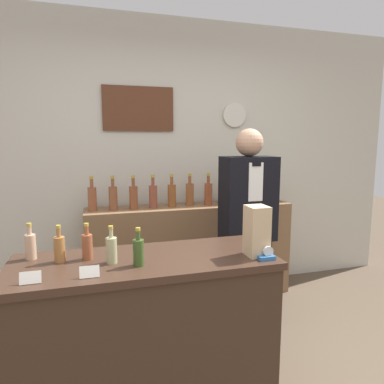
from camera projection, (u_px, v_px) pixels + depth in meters
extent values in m
cube|color=beige|center=(161.00, 160.00, 3.39)|extent=(5.20, 0.06, 2.70)
cube|color=#522C1A|center=(138.00, 109.00, 3.21)|extent=(0.66, 0.02, 0.41)
cylinder|color=beige|center=(234.00, 115.00, 3.48)|extent=(0.24, 0.03, 0.24)
cube|color=brown|center=(191.00, 252.00, 3.35)|extent=(1.98, 0.36, 0.92)
cube|color=#382619|center=(147.00, 339.00, 1.92)|extent=(1.38, 0.53, 0.87)
cube|color=#3A261B|center=(145.00, 262.00, 1.86)|extent=(1.41, 0.56, 0.04)
cylinder|color=#2D5123|center=(191.00, 380.00, 1.81)|extent=(0.07, 0.07, 0.26)
cylinder|color=brown|center=(261.00, 366.00, 1.92)|extent=(0.07, 0.07, 0.26)
cube|color=black|center=(246.00, 284.00, 2.80)|extent=(0.31, 0.25, 0.76)
cube|color=black|center=(248.00, 198.00, 2.70)|extent=(0.41, 0.25, 0.66)
cube|color=white|center=(256.00, 182.00, 2.55)|extent=(0.12, 0.01, 0.29)
cube|color=black|center=(256.00, 164.00, 2.53)|extent=(0.07, 0.01, 0.03)
sphere|color=tan|center=(249.00, 143.00, 2.63)|extent=(0.21, 0.21, 0.21)
cylinder|color=#B27047|center=(264.00, 197.00, 3.45)|extent=(0.20, 0.20, 0.11)
sphere|color=#2D6B2D|center=(264.00, 180.00, 3.43)|extent=(0.27, 0.27, 0.27)
cube|color=tan|center=(257.00, 231.00, 1.88)|extent=(0.11, 0.13, 0.28)
cube|color=#2D66A8|center=(266.00, 257.00, 1.84)|extent=(0.09, 0.06, 0.02)
cylinder|color=silver|center=(268.00, 251.00, 1.84)|extent=(0.06, 0.02, 0.06)
cube|color=white|center=(30.00, 278.00, 1.52)|extent=(0.09, 0.02, 0.06)
cube|color=white|center=(90.00, 272.00, 1.59)|extent=(0.09, 0.02, 0.06)
cylinder|color=tan|center=(31.00, 247.00, 1.83)|extent=(0.06, 0.06, 0.14)
cylinder|color=tan|center=(29.00, 230.00, 1.82)|extent=(0.02, 0.02, 0.05)
cylinder|color=#B29933|center=(29.00, 225.00, 1.81)|extent=(0.02, 0.02, 0.02)
cylinder|color=#A26936|center=(60.00, 250.00, 1.79)|extent=(0.06, 0.06, 0.14)
cylinder|color=#A26936|center=(59.00, 233.00, 1.77)|extent=(0.02, 0.02, 0.05)
cylinder|color=#B29933|center=(58.00, 227.00, 1.77)|extent=(0.02, 0.02, 0.02)
cylinder|color=brown|center=(87.00, 247.00, 1.83)|extent=(0.06, 0.06, 0.14)
cylinder|color=brown|center=(87.00, 230.00, 1.82)|extent=(0.02, 0.02, 0.05)
cylinder|color=#B29933|center=(86.00, 225.00, 1.81)|extent=(0.02, 0.02, 0.02)
cylinder|color=tan|center=(112.00, 250.00, 1.77)|extent=(0.06, 0.06, 0.14)
cylinder|color=tan|center=(111.00, 233.00, 1.76)|extent=(0.02, 0.02, 0.05)
cylinder|color=#B29933|center=(111.00, 227.00, 1.76)|extent=(0.02, 0.02, 0.02)
cylinder|color=#375021|center=(138.00, 253.00, 1.74)|extent=(0.06, 0.06, 0.14)
cylinder|color=#375021|center=(138.00, 235.00, 1.72)|extent=(0.02, 0.02, 0.05)
cylinder|color=#B29933|center=(138.00, 229.00, 1.72)|extent=(0.02, 0.02, 0.02)
cylinder|color=brown|center=(92.00, 199.00, 3.04)|extent=(0.08, 0.08, 0.21)
cylinder|color=brown|center=(92.00, 183.00, 3.01)|extent=(0.03, 0.03, 0.07)
cylinder|color=#B29933|center=(91.00, 177.00, 3.01)|extent=(0.03, 0.03, 0.02)
cylinder|color=brown|center=(113.00, 198.00, 3.07)|extent=(0.08, 0.08, 0.21)
cylinder|color=brown|center=(113.00, 183.00, 3.05)|extent=(0.03, 0.03, 0.07)
cylinder|color=#B29933|center=(112.00, 177.00, 3.04)|extent=(0.03, 0.03, 0.02)
cylinder|color=brown|center=(134.00, 198.00, 3.11)|extent=(0.08, 0.08, 0.21)
cylinder|color=brown|center=(133.00, 182.00, 3.08)|extent=(0.03, 0.03, 0.07)
cylinder|color=#B29933|center=(133.00, 177.00, 3.08)|extent=(0.03, 0.03, 0.02)
cylinder|color=brown|center=(153.00, 197.00, 3.16)|extent=(0.08, 0.08, 0.21)
cylinder|color=brown|center=(153.00, 181.00, 3.14)|extent=(0.03, 0.03, 0.07)
cylinder|color=#B29933|center=(153.00, 176.00, 3.13)|extent=(0.03, 0.03, 0.02)
cylinder|color=brown|center=(172.00, 196.00, 3.22)|extent=(0.08, 0.08, 0.21)
cylinder|color=brown|center=(172.00, 181.00, 3.20)|extent=(0.03, 0.03, 0.07)
cylinder|color=#B29933|center=(172.00, 175.00, 3.19)|extent=(0.03, 0.03, 0.02)
cylinder|color=brown|center=(190.00, 195.00, 3.28)|extent=(0.08, 0.08, 0.21)
cylinder|color=brown|center=(190.00, 180.00, 3.26)|extent=(0.03, 0.03, 0.07)
cylinder|color=#B29933|center=(190.00, 175.00, 3.26)|extent=(0.03, 0.03, 0.02)
cylinder|color=brown|center=(208.00, 194.00, 3.31)|extent=(0.08, 0.08, 0.21)
cylinder|color=brown|center=(208.00, 180.00, 3.29)|extent=(0.03, 0.03, 0.07)
cylinder|color=#B29933|center=(208.00, 174.00, 3.29)|extent=(0.03, 0.03, 0.02)
cylinder|color=brown|center=(225.00, 193.00, 3.38)|extent=(0.08, 0.08, 0.21)
cylinder|color=brown|center=(225.00, 179.00, 3.36)|extent=(0.03, 0.03, 0.07)
cylinder|color=#B29933|center=(225.00, 174.00, 3.35)|extent=(0.03, 0.03, 0.02)
cylinder|color=brown|center=(242.00, 193.00, 3.41)|extent=(0.08, 0.08, 0.21)
cylinder|color=brown|center=(243.00, 178.00, 3.39)|extent=(0.03, 0.03, 0.07)
cylinder|color=#B29933|center=(243.00, 173.00, 3.38)|extent=(0.03, 0.03, 0.02)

